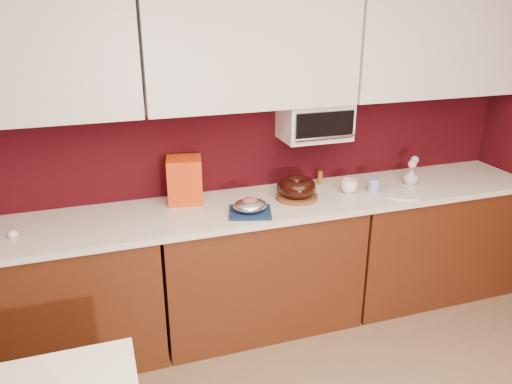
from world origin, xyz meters
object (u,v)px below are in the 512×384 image
Objects in this scene: foil_ham_nest at (250,205)px; coffee_mug at (349,185)px; pandoro_box at (185,180)px; blue_jar at (374,185)px; flower_vase at (411,176)px; toaster_oven at (314,120)px; bundt_cake at (297,187)px.

coffee_mug is (0.75, 0.14, -0.00)m from foil_ham_nest.
pandoro_box reaches higher than coffee_mug.
coffee_mug is at bearing 164.85° from blue_jar.
coffee_mug is 0.50m from flower_vase.
pandoro_box reaches higher than foil_ham_nest.
coffee_mug is at bearing -41.37° from toaster_oven.
pandoro_box reaches higher than blue_jar.
foil_ham_nest is 0.47m from pandoro_box.
flower_vase reaches higher than coffee_mug.
blue_jar is (1.25, -0.23, -0.10)m from pandoro_box.
toaster_oven is 0.60m from blue_jar.
toaster_oven is 2.16× the size of foil_ham_nest.
blue_jar is (0.36, -0.22, -0.43)m from toaster_oven.
pandoro_box is at bearing 136.43° from foil_ham_nest.
blue_jar is at bearing -170.31° from flower_vase.
pandoro_box is (-0.71, 0.18, 0.07)m from bundt_cake.
pandoro_box is (-0.89, 0.01, -0.33)m from toaster_oven.
foil_ham_nest is at bearing -32.89° from pandoro_box.
flower_vase is (0.69, -0.16, -0.41)m from toaster_oven.
toaster_oven reaches higher than pandoro_box.
flower_vase is at bearing 6.78° from foil_ham_nest.
pandoro_box is at bearing 169.67° from blue_jar.
blue_jar is at bearing 0.35° from pandoro_box.
foil_ham_nest is at bearing -173.22° from flower_vase.
bundt_cake is (-0.18, -0.17, -0.40)m from toaster_oven.
flower_vase is (1.58, -0.17, -0.09)m from pandoro_box.
bundt_cake is 0.55m from blue_jar.
flower_vase reaches higher than blue_jar.
bundt_cake is at bearing -179.49° from flower_vase.
coffee_mug is at bearing -0.51° from bundt_cake.
blue_jar is 0.33m from flower_vase.
bundt_cake is at bearing -3.62° from pandoro_box.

